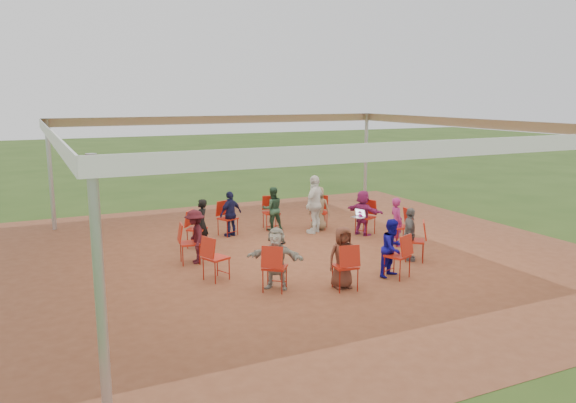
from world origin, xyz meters
name	(u,v)px	position (x,y,z in m)	size (l,w,h in m)	color
ground	(301,254)	(0.00, 0.00, 0.00)	(80.00, 80.00, 0.00)	#2D4816
dirt_patch	(301,254)	(0.00, 0.00, 0.01)	(13.00, 13.00, 0.00)	brown
tent	(302,151)	(0.00, 0.00, 2.37)	(10.33, 10.33, 3.00)	#B2B2B7
chair_0	(365,217)	(2.36, 0.95, 0.45)	(0.42, 0.44, 0.90)	red
chair_1	(320,213)	(1.57, 2.01, 0.45)	(0.42, 0.44, 0.90)	red
chair_2	(271,213)	(0.36, 2.52, 0.45)	(0.42, 0.44, 0.90)	red
chair_3	(228,219)	(-0.95, 2.36, 0.45)	(0.42, 0.44, 0.90)	red
chair_4	(197,229)	(-2.01, 1.57, 0.45)	(0.42, 0.44, 0.90)	red
chair_5	(190,243)	(-2.52, 0.36, 0.45)	(0.42, 0.44, 0.90)	red
chair_6	(216,258)	(-2.36, -0.95, 0.45)	(0.42, 0.44, 0.90)	red
chair_7	(275,267)	(-1.57, -2.01, 0.45)	(0.42, 0.44, 0.90)	red
chair_8	(345,267)	(-0.36, -2.52, 0.45)	(0.42, 0.44, 0.90)	red
chair_9	(397,256)	(0.95, -2.36, 0.45)	(0.42, 0.44, 0.90)	red
chair_10	(415,241)	(2.01, -1.57, 0.45)	(0.42, 0.44, 0.90)	red
chair_11	(401,227)	(2.52, -0.36, 0.45)	(0.42, 0.44, 0.90)	red
person_seated_0	(363,213)	(2.25, 0.91, 0.60)	(1.09, 0.41, 1.18)	#98256A
person_seated_1	(319,208)	(1.50, 1.91, 0.60)	(0.58, 0.32, 1.18)	#917957
person_seated_2	(272,209)	(0.34, 2.40, 0.60)	(0.57, 0.33, 1.18)	#2C5037
person_seated_3	(231,214)	(-0.91, 2.25, 0.60)	(0.69, 0.35, 1.18)	#181A44
person_seated_4	(202,224)	(-1.91, 1.50, 0.60)	(0.43, 0.28, 1.18)	black
person_seated_5	(195,237)	(-2.40, 0.34, 0.60)	(0.76, 0.38, 1.18)	#3F1018
person_seated_6	(276,258)	(-1.50, -1.91, 0.60)	(1.09, 0.41, 1.18)	#A5A394
person_seated_7	(343,257)	(-0.34, -2.40, 0.60)	(0.58, 0.32, 1.18)	#5A2F21
person_seated_8	(392,248)	(0.91, -2.25, 0.60)	(0.57, 0.33, 1.18)	#110E95
person_seated_9	(410,234)	(1.91, -1.50, 0.60)	(0.69, 0.35, 1.18)	slate
person_seated_10	(396,222)	(2.40, -0.34, 0.60)	(0.43, 0.28, 1.18)	#98256A
standing_person	(315,204)	(1.23, 1.64, 0.78)	(0.90, 0.46, 1.54)	white
cable_coil	(279,242)	(-0.08, 1.09, 0.02)	(0.40, 0.40, 0.03)	black
laptop	(359,215)	(2.10, 0.85, 0.56)	(0.35, 0.39, 0.22)	#B7B7BC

